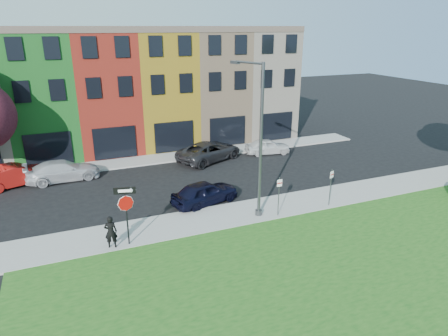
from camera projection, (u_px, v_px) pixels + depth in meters
name	position (u px, v px, depth m)	size (l,w,h in m)	color
ground	(259.00, 239.00, 20.80)	(120.00, 120.00, 0.00)	black
sidewalk_near	(266.00, 209.00, 24.11)	(40.00, 3.00, 0.12)	gray
sidewalk_far	(143.00, 161.00, 32.78)	(40.00, 2.40, 0.12)	gray
rowhouse_block	(131.00, 89.00, 36.70)	(30.00, 10.12, 10.00)	#BCB29C
stop_sign	(126.00, 204.00, 19.38)	(1.03, 0.28, 3.08)	black
man	(111.00, 232.00, 19.55)	(0.69, 0.53, 1.69)	black
sedan_near	(205.00, 193.00, 24.75)	(4.63, 2.84, 1.47)	black
parked_car_red	(17.00, 175.00, 27.59)	(4.93, 3.06, 1.53)	maroon
parked_car_silver	(63.00, 171.00, 28.51)	(5.22, 2.48, 1.47)	#B4B4B9
parked_car_dark	(209.00, 151.00, 32.77)	(6.34, 4.80, 1.60)	black
parked_car_white	(268.00, 146.00, 34.53)	(4.07, 2.19, 1.31)	silver
street_lamp	(258.00, 142.00, 21.90)	(1.10, 2.48, 8.64)	#484A4D
parking_sign_a	(279.00, 192.00, 22.70)	(0.32, 0.08, 2.33)	#484A4D
parking_sign_b	(331.00, 183.00, 23.98)	(0.31, 0.14, 2.34)	#484A4D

